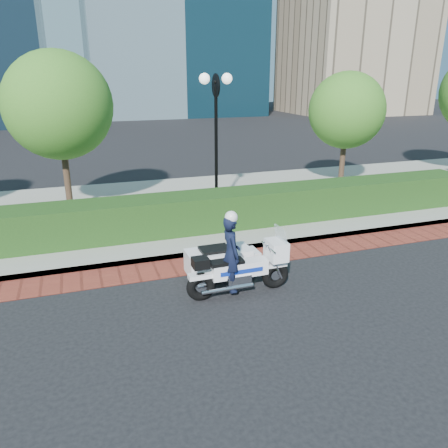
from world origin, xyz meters
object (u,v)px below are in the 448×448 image
object	(u,v)px
tree_b	(58,106)
lamppost	(216,121)
tree_c	(347,111)
police_motorcycle	(230,261)

from	to	relation	value
tree_b	lamppost	bearing A→B (deg)	-16.11
tree_c	police_motorcycle	world-z (taller)	tree_c
tree_b	tree_c	size ratio (longest dim) A/B	1.14
lamppost	tree_c	bearing A→B (deg)	13.30
lamppost	police_motorcycle	bearing A→B (deg)	-104.82
tree_b	tree_c	distance (m)	10.01
tree_c	police_motorcycle	xyz separation A→B (m)	(-6.84, -6.36, -2.42)
lamppost	tree_b	size ratio (longest dim) A/B	0.86
lamppost	tree_b	xyz separation A→B (m)	(-4.50, 1.30, 0.48)
tree_b	police_motorcycle	distance (m)	7.64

